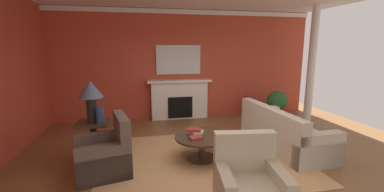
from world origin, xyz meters
The scene contains 19 objects.
ground_plane centered at (0.00, 0.00, 0.00)m, with size 9.25×9.25×0.00m, color brown.
wall_fireplace centered at (0.00, 3.07, 1.53)m, with size 7.72×0.12×3.07m, color #B7422D.
crown_moulding centered at (0.00, 2.99, 2.99)m, with size 7.72×0.08×0.12m, color white.
area_rug centered at (-0.14, 0.08, 0.01)m, with size 3.61×2.76×0.01m, color tan.
fireplace centered at (-0.12, 2.86, 0.53)m, with size 1.80×0.35×1.12m.
mantel_mirror centered at (-0.12, 2.98, 1.68)m, with size 1.26×0.04×0.82m, color silver.
sofa centered at (1.60, 0.30, 0.30)m, with size 1.02×2.15×0.85m.
armchair_near_window centered at (-1.80, -0.11, 0.31)m, with size 0.95×0.95×0.95m.
armchair_facing_fireplace centered at (0.07, -1.49, 0.31)m, with size 0.90×0.90×0.95m.
coffee_table centered at (-0.14, 0.08, 0.34)m, with size 1.00×1.00×0.45m.
side_table centered at (-2.07, 0.53, 0.40)m, with size 0.56×0.56×0.70m.
table_lamp centered at (-2.07, 0.53, 1.22)m, with size 0.44×0.44×0.75m.
vase_on_side_table centered at (-1.92, 0.41, 0.85)m, with size 0.14×0.14×0.30m, color navy.
vase_tall_corner centered at (1.95, 2.56, 0.33)m, with size 0.32×0.32×0.65m, color #9E3328.
book_red_cover centered at (-0.29, -0.06, 0.47)m, with size 0.22×0.16×0.05m, color maroon.
book_art_folio centered at (-0.21, 0.10, 0.52)m, with size 0.19×0.20×0.03m, color tan.
book_small_novel centered at (-0.29, 0.13, 0.56)m, with size 0.25×0.15×0.05m, color maroon.
potted_plant centered at (2.55, 2.16, 0.49)m, with size 0.56×0.56×0.83m.
column_white centered at (3.25, 1.76, 1.53)m, with size 0.20×0.20×3.07m, color white.
Camera 1 is at (-1.19, -4.08, 2.02)m, focal length 23.35 mm.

